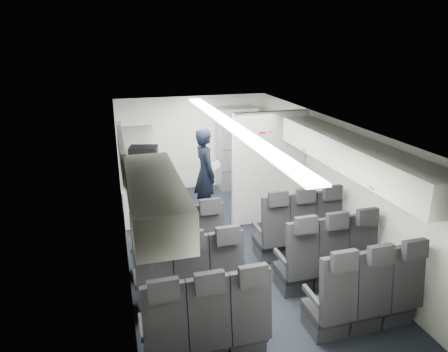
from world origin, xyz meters
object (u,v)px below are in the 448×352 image
seat_row_mid (261,272)px  boarding_door (123,174)px  seat_row_front (240,241)px  carry_on_bag (144,154)px  flight_attendant (205,173)px  galley_unit (236,149)px  seat_row_rear (289,314)px

seat_row_mid → boarding_door: boarding_door is taller
seat_row_front → carry_on_bag: 1.98m
seat_row_mid → flight_attendant: (-0.10, 2.82, 0.48)m
seat_row_mid → boarding_door: 3.45m
galley_unit → boarding_door: size_ratio=1.02×
seat_row_front → boarding_door: boarding_door is taller
boarding_door → flight_attendant: size_ratio=1.05×
seat_row_front → seat_row_mid: size_ratio=1.00×
seat_row_mid → seat_row_rear: bearing=-90.0°
seat_row_front → boarding_door: 2.71m
seat_row_rear → boarding_door: bearing=112.9°
galley_unit → carry_on_bag: (-2.30, -2.85, 0.84)m
seat_row_rear → carry_on_bag: size_ratio=8.50×
flight_attendant → boarding_door: bearing=77.0°
seat_row_mid → boarding_door: size_ratio=1.79×
seat_row_front → flight_attendant: bearing=92.9°
galley_unit → carry_on_bag: 3.76m
boarding_door → seat_row_front: bearing=-51.8°
seat_row_front → carry_on_bag: carry_on_bag is taller
seat_row_mid → carry_on_bag: bearing=136.0°
seat_row_mid → carry_on_bag: carry_on_bag is taller
seat_row_mid → galley_unit: 4.30m
seat_row_mid → boarding_door: (-1.64, 2.99, 0.55)m
seat_row_mid → carry_on_bag: size_ratio=8.50×
seat_row_mid → seat_row_rear: 0.90m
seat_row_front → galley_unit: size_ratio=1.75×
seat_row_mid → galley_unit: galley_unit is taller
galley_unit → boarding_door: 2.84m
carry_on_bag → seat_row_front: bearing=-3.6°
seat_row_mid → galley_unit: (0.95, 4.15, 0.55)m
seat_row_rear → carry_on_bag: carry_on_bag is taller
seat_row_rear → carry_on_bag: 2.93m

